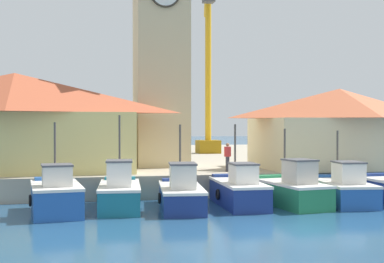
# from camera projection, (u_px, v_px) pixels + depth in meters

# --- Properties ---
(ground_plane) EXTENTS (300.00, 300.00, 0.00)m
(ground_plane) POSITION_uv_depth(u_px,v_px,m) (282.00, 230.00, 19.66)
(ground_plane) COLOR navy
(quay_wharf) EXTENTS (120.00, 40.00, 1.24)m
(quay_wharf) POSITION_uv_depth(u_px,v_px,m) (162.00, 161.00, 47.83)
(quay_wharf) COLOR #A89E89
(quay_wharf) RESTS_ON ground
(fishing_boat_far_left) EXTENTS (2.49, 4.56, 4.00)m
(fishing_boat_far_left) POSITION_uv_depth(u_px,v_px,m) (56.00, 196.00, 23.22)
(fishing_boat_far_left) COLOR #2356A8
(fishing_boat_far_left) RESTS_ON ground
(fishing_boat_left_outer) EXTENTS (2.25, 4.94, 4.33)m
(fishing_boat_left_outer) POSITION_uv_depth(u_px,v_px,m) (119.00, 193.00, 24.45)
(fishing_boat_left_outer) COLOR #196B7F
(fishing_boat_left_outer) RESTS_ON ground
(fishing_boat_left_inner) EXTENTS (2.45, 5.36, 3.90)m
(fishing_boat_left_inner) POSITION_uv_depth(u_px,v_px,m) (181.00, 194.00, 24.52)
(fishing_boat_left_inner) COLOR navy
(fishing_boat_left_inner) RESTS_ON ground
(fishing_boat_mid_left) EXTENTS (2.02, 5.17, 3.91)m
(fishing_boat_mid_left) POSITION_uv_depth(u_px,v_px,m) (239.00, 191.00, 25.45)
(fishing_boat_mid_left) COLOR navy
(fishing_boat_mid_left) RESTS_ON ground
(fishing_boat_center) EXTENTS (2.54, 4.94, 3.69)m
(fishing_boat_center) POSITION_uv_depth(u_px,v_px,m) (291.00, 190.00, 25.50)
(fishing_boat_center) COLOR #237A4C
(fishing_boat_center) RESTS_ON ground
(fishing_boat_mid_right) EXTENTS (2.56, 5.12, 3.58)m
(fishing_boat_mid_right) POSITION_uv_depth(u_px,v_px,m) (342.00, 189.00, 26.23)
(fishing_boat_mid_right) COLOR #2356A8
(fishing_boat_mid_right) RESTS_ON ground
(clock_tower) EXTENTS (3.76, 3.76, 16.67)m
(clock_tower) POSITION_uv_depth(u_px,v_px,m) (161.00, 42.00, 33.96)
(clock_tower) COLOR beige
(clock_tower) RESTS_ON quay_wharf
(warehouse_left) EXTENTS (13.37, 5.63, 5.51)m
(warehouse_left) POSITION_uv_depth(u_px,v_px,m) (15.00, 121.00, 29.54)
(warehouse_left) COLOR #E5D17A
(warehouse_left) RESTS_ON quay_wharf
(warehouse_right) EXTENTS (10.21, 6.83, 4.87)m
(warehouse_right) POSITION_uv_depth(u_px,v_px,m) (339.00, 127.00, 32.97)
(warehouse_right) COLOR beige
(warehouse_right) RESTS_ON quay_wharf
(port_crane_near) EXTENTS (2.88, 9.93, 18.98)m
(port_crane_near) POSITION_uv_depth(u_px,v_px,m) (208.00, 80.00, 49.48)
(port_crane_near) COLOR #976E11
(port_crane_near) RESTS_ON quay_wharf
(dock_worker_near_tower) EXTENTS (0.34, 0.22, 1.62)m
(dock_worker_near_tower) POSITION_uv_depth(u_px,v_px,m) (228.00, 157.00, 30.08)
(dock_worker_near_tower) COLOR #33333D
(dock_worker_near_tower) RESTS_ON quay_wharf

